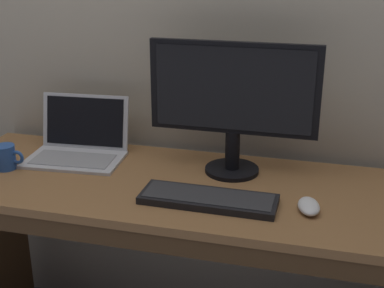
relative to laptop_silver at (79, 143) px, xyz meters
The scene contains 6 objects.
desk 0.52m from the laptop_silver, 20.09° to the right, with size 1.60×0.59×0.79m.
laptop_silver is the anchor object (origin of this frame).
external_monitor 0.61m from the laptop_silver, ahead, with size 0.56×0.19×0.45m.
wired_keyboard 0.60m from the laptop_silver, 24.52° to the right, with size 0.42×0.14×0.02m.
computer_mouse 0.87m from the laptop_silver, 15.21° to the right, with size 0.06×0.11×0.03m, color white.
coffee_mug 0.26m from the laptop_silver, 137.62° to the right, with size 0.11×0.07×0.09m.
Camera 1 is at (0.47, -1.51, 1.51)m, focal length 49.34 mm.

